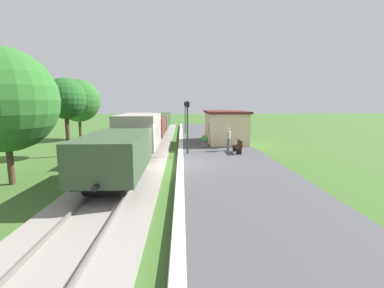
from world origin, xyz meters
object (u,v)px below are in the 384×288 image
at_px(tree_trackside_near, 4,100).
at_px(bench_near_hut, 238,146).
at_px(bench_down_platform, 217,130).
at_px(tree_trackside_far, 78,101).
at_px(person_waiting, 228,138).
at_px(lamp_post_far, 185,111).
at_px(tree_trackside_mid, 65,99).
at_px(potted_planter, 204,141).
at_px(freight_train, 150,128).
at_px(station_hut, 225,126).
at_px(lamp_post_near, 188,117).

bearing_deg(tree_trackside_near, bench_near_hut, 27.23).
bearing_deg(bench_down_platform, bench_near_hut, -90.00).
height_order(tree_trackside_near, tree_trackside_far, tree_trackside_near).
xyz_separation_m(bench_near_hut, tree_trackside_far, (-14.44, 9.40, 3.24)).
xyz_separation_m(bench_down_platform, person_waiting, (-0.54, -10.06, 0.46)).
height_order(bench_down_platform, lamp_post_far, lamp_post_far).
bearing_deg(tree_trackside_mid, potted_planter, 13.49).
relative_size(freight_train, person_waiting, 19.06).
height_order(freight_train, station_hut, station_hut).
xyz_separation_m(person_waiting, tree_trackside_mid, (-11.41, -0.39, 2.82)).
xyz_separation_m(freight_train, station_hut, (6.80, -0.72, 0.19)).
relative_size(freight_train, lamp_post_near, 8.81).
relative_size(lamp_post_near, tree_trackside_near, 0.60).
distance_m(freight_train, person_waiting, 8.21).
bearing_deg(tree_trackside_far, bench_down_platform, 6.11).
distance_m(bench_down_platform, lamp_post_far, 4.24).
height_order(bench_down_platform, tree_trackside_far, tree_trackside_far).
relative_size(potted_planter, tree_trackside_far, 0.15).
bearing_deg(tree_trackside_far, freight_train, -23.34).
bearing_deg(potted_planter, tree_trackside_mid, -166.51).
height_order(person_waiting, tree_trackside_mid, tree_trackside_mid).
xyz_separation_m(lamp_post_far, tree_trackside_near, (-8.28, -18.04, 1.05)).
relative_size(freight_train, station_hut, 5.62).
distance_m(freight_train, lamp_post_near, 7.22).
distance_m(bench_down_platform, tree_trackside_far, 14.88).
xyz_separation_m(bench_down_platform, tree_trackside_mid, (-11.95, -10.45, 3.28)).
xyz_separation_m(person_waiting, tree_trackside_far, (-13.90, 8.52, 2.78)).
bearing_deg(bench_down_platform, tree_trackside_near, -124.80).
xyz_separation_m(bench_down_platform, lamp_post_near, (-3.56, -11.10, 2.08)).
bearing_deg(lamp_post_near, tree_trackside_mid, 175.54).
height_order(station_hut, tree_trackside_mid, tree_trackside_mid).
relative_size(bench_near_hut, tree_trackside_mid, 0.28).
relative_size(freight_train, bench_near_hut, 21.73).
height_order(bench_down_platform, lamp_post_near, lamp_post_near).
bearing_deg(tree_trackside_mid, lamp_post_far, 53.77).
bearing_deg(person_waiting, tree_trackside_mid, 22.19).
distance_m(lamp_post_near, lamp_post_far, 12.10).
bearing_deg(tree_trackside_mid, tree_trackside_far, 105.61).
bearing_deg(lamp_post_near, person_waiting, 19.00).
xyz_separation_m(bench_near_hut, bench_down_platform, (0.00, 10.94, 0.00)).
xyz_separation_m(bench_near_hut, lamp_post_near, (-3.56, -0.16, 2.08)).
bearing_deg(tree_trackside_near, tree_trackside_mid, 90.94).
distance_m(freight_train, station_hut, 6.84).
xyz_separation_m(station_hut, bench_near_hut, (0.05, -5.40, -0.93)).
xyz_separation_m(station_hut, tree_trackside_far, (-14.38, 4.00, 2.31)).
bearing_deg(freight_train, person_waiting, -39.71).
distance_m(freight_train, tree_trackside_mid, 8.01).
height_order(freight_train, potted_planter, freight_train).
height_order(station_hut, person_waiting, station_hut).
bearing_deg(station_hut, bench_down_platform, 89.46).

